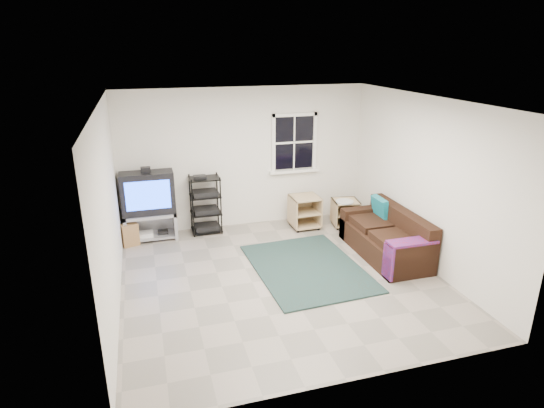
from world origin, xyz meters
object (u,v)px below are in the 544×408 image
object	(u,v)px
tv_unit	(148,200)
side_table_left	(304,210)
sofa	(387,238)
av_rack	(206,208)
side_table_right	(345,211)

from	to	relation	value
tv_unit	side_table_left	xyz separation A→B (m)	(2.82, -0.21, -0.40)
tv_unit	sofa	world-z (taller)	tv_unit
av_rack	side_table_left	size ratio (longest dim) A/B	1.77
tv_unit	sofa	size ratio (longest dim) A/B	0.73
side_table_right	sofa	bearing A→B (deg)	-85.03
tv_unit	sofa	distance (m)	4.12
tv_unit	side_table_right	size ratio (longest dim) A/B	2.46
sofa	av_rack	bearing A→B (deg)	146.63
side_table_right	sofa	xyz separation A→B (m)	(0.12, -1.38, -0.01)
av_rack	sofa	world-z (taller)	av_rack
sofa	side_table_right	bearing A→B (deg)	94.97
side_table_left	side_table_right	size ratio (longest dim) A/B	1.14
side_table_right	sofa	distance (m)	1.38
tv_unit	sofa	xyz separation A→B (m)	(3.71, -1.75, -0.44)
tv_unit	side_table_right	bearing A→B (deg)	-6.02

